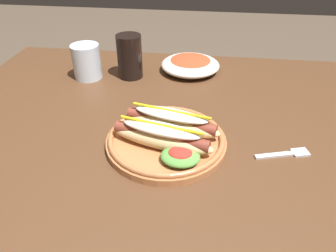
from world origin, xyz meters
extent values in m
cube|color=#51331E|center=(0.00, 0.00, 0.72)|extent=(1.14, 0.94, 0.04)
cylinder|color=#51331E|center=(-0.48, 0.38, 0.35)|extent=(0.06, 0.06, 0.70)
cylinder|color=#51331E|center=(0.48, 0.38, 0.35)|extent=(0.06, 0.06, 0.70)
cylinder|color=#B77042|center=(0.05, -0.07, 0.75)|extent=(0.27, 0.27, 0.02)
torus|color=#B77042|center=(0.05, -0.07, 0.76)|extent=(0.26, 0.26, 0.01)
ellipsoid|color=#E0C184|center=(0.04, -0.10, 0.78)|extent=(0.23, 0.10, 0.04)
cylinder|color=brown|center=(0.04, -0.10, 0.78)|extent=(0.21, 0.07, 0.03)
ellipsoid|color=silver|center=(0.04, -0.10, 0.80)|extent=(0.18, 0.08, 0.02)
cylinder|color=yellow|center=(0.04, -0.10, 0.81)|extent=(0.18, 0.05, 0.01)
ellipsoid|color=#E0C184|center=(0.06, -0.04, 0.78)|extent=(0.23, 0.10, 0.04)
cylinder|color=brown|center=(0.06, -0.04, 0.78)|extent=(0.21, 0.07, 0.03)
ellipsoid|color=silver|center=(0.06, -0.04, 0.80)|extent=(0.18, 0.08, 0.02)
cylinder|color=yellow|center=(0.06, -0.04, 0.81)|extent=(0.18, 0.05, 0.01)
ellipsoid|color=#5B9942|center=(0.09, -0.14, 0.77)|extent=(0.08, 0.07, 0.02)
ellipsoid|color=red|center=(0.09, -0.14, 0.78)|extent=(0.05, 0.04, 0.01)
cube|color=silver|center=(0.28, -0.08, 0.74)|extent=(0.08, 0.04, 0.00)
cube|color=silver|center=(0.34, -0.07, 0.74)|extent=(0.04, 0.04, 0.00)
cylinder|color=black|center=(-0.11, 0.27, 0.81)|extent=(0.08, 0.08, 0.13)
cylinder|color=silver|center=(-0.24, 0.24, 0.79)|extent=(0.09, 0.09, 0.11)
ellipsoid|color=silver|center=(0.07, 0.33, 0.76)|extent=(0.19, 0.19, 0.04)
ellipsoid|color=#B74223|center=(0.07, 0.33, 0.78)|extent=(0.13, 0.13, 0.02)
camera|label=1|loc=(0.13, -0.63, 1.17)|focal=33.66mm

